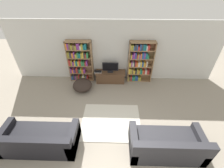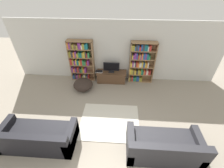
# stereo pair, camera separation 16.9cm
# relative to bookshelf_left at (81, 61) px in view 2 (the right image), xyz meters

# --- Properties ---
(wall_back) EXTENTS (8.80, 0.06, 2.60)m
(wall_back) POSITION_rel_bookshelf_left_xyz_m (1.49, 0.18, 0.37)
(wall_back) COLOR silver
(wall_back) RESTS_ON ground_plane
(bookshelf_left) EXTENTS (1.05, 0.30, 1.84)m
(bookshelf_left) POSITION_rel_bookshelf_left_xyz_m (0.00, 0.00, 0.00)
(bookshelf_left) COLOR #93704C
(bookshelf_left) RESTS_ON ground_plane
(bookshelf_right) EXTENTS (1.05, 0.30, 1.84)m
(bookshelf_right) POSITION_rel_bookshelf_left_xyz_m (2.57, 0.00, -0.01)
(bookshelf_right) COLOR #93704C
(bookshelf_right) RESTS_ON ground_plane
(tv_stand) EXTENTS (1.31, 0.52, 0.48)m
(tv_stand) POSITION_rel_bookshelf_left_xyz_m (1.34, -0.14, -0.69)
(tv_stand) COLOR brown
(tv_stand) RESTS_ON ground_plane
(television) EXTENTS (0.69, 0.16, 0.47)m
(television) POSITION_rel_bookshelf_left_xyz_m (1.34, -0.13, -0.20)
(television) COLOR black
(television) RESTS_ON tv_stand
(laptop) EXTENTS (0.34, 0.22, 0.03)m
(laptop) POSITION_rel_bookshelf_left_xyz_m (0.79, -0.14, -0.43)
(laptop) COLOR silver
(laptop) RESTS_ON tv_stand
(area_rug) EXTENTS (1.94, 1.55, 0.02)m
(area_rug) POSITION_rel_bookshelf_left_xyz_m (1.44, -2.44, -0.92)
(area_rug) COLOR beige
(area_rug) RESTS_ON ground_plane
(couch_left_sectional) EXTENTS (2.08, 0.94, 0.83)m
(couch_left_sectional) POSITION_rel_bookshelf_left_xyz_m (-0.51, -3.37, -0.65)
(couch_left_sectional) COLOR black
(couch_left_sectional) RESTS_ON ground_plane
(couch_right_sofa) EXTENTS (1.94, 0.94, 0.86)m
(couch_right_sofa) POSITION_rel_bookshelf_left_xyz_m (2.95, -3.43, -0.64)
(couch_right_sofa) COLOR #2D2D33
(couch_right_sofa) RESTS_ON ground_plane
(beanbag_ottoman) EXTENTS (0.79, 0.79, 0.47)m
(beanbag_ottoman) POSITION_rel_bookshelf_left_xyz_m (0.20, -0.79, -0.70)
(beanbag_ottoman) COLOR #2D231E
(beanbag_ottoman) RESTS_ON ground_plane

